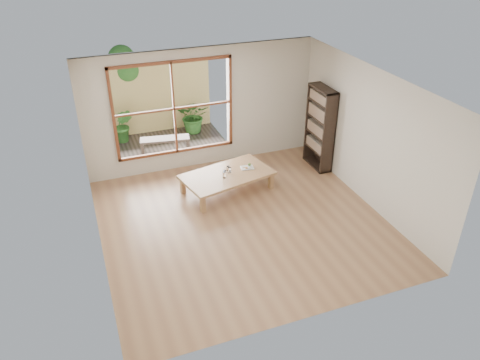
% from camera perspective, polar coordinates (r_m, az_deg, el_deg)
% --- Properties ---
extents(ground, '(5.00, 5.00, 0.00)m').
position_cam_1_polar(ground, '(8.60, 0.31, -5.10)').
color(ground, '#A47952').
rests_on(ground, ground).
extents(low_table, '(1.94, 1.36, 0.39)m').
position_cam_1_polar(low_table, '(9.36, -1.58, 0.52)').
color(low_table, tan).
rests_on(low_table, ground).
extents(floor_cushion, '(0.68, 0.68, 0.09)m').
position_cam_1_polar(floor_cushion, '(9.86, -3.43, 0.14)').
color(floor_cushion, beige).
rests_on(floor_cushion, ground).
extents(bookshelf, '(0.29, 0.81, 1.80)m').
position_cam_1_polar(bookshelf, '(10.23, 9.72, 6.25)').
color(bookshelf, '#31241B').
rests_on(bookshelf, ground).
extents(glass_tall, '(0.07, 0.07, 0.13)m').
position_cam_1_polar(glass_tall, '(9.17, -1.91, 0.64)').
color(glass_tall, silver).
rests_on(glass_tall, low_table).
extents(glass_mid, '(0.07, 0.07, 0.10)m').
position_cam_1_polar(glass_mid, '(9.37, -1.29, 1.23)').
color(glass_mid, silver).
rests_on(glass_mid, low_table).
extents(glass_short, '(0.07, 0.07, 0.09)m').
position_cam_1_polar(glass_short, '(9.44, -1.46, 1.44)').
color(glass_short, silver).
rests_on(glass_short, low_table).
extents(glass_small, '(0.06, 0.06, 0.07)m').
position_cam_1_polar(glass_small, '(9.33, -1.86, 0.98)').
color(glass_small, silver).
rests_on(glass_small, low_table).
extents(food_tray, '(0.28, 0.22, 0.08)m').
position_cam_1_polar(food_tray, '(9.55, 0.93, 1.61)').
color(food_tray, white).
rests_on(food_tray, low_table).
extents(deck, '(2.80, 2.00, 0.05)m').
position_cam_1_polar(deck, '(11.44, -8.90, 4.00)').
color(deck, '#372E28').
rests_on(deck, ground).
extents(garden_bench, '(1.17, 0.51, 0.36)m').
position_cam_1_polar(garden_bench, '(11.01, -9.14, 4.78)').
color(garden_bench, '#31241B').
rests_on(garden_bench, deck).
extents(bamboo_fence, '(2.80, 0.06, 1.80)m').
position_cam_1_polar(bamboo_fence, '(12.00, -10.32, 9.82)').
color(bamboo_fence, tan).
rests_on(bamboo_fence, ground).
extents(shrub_right, '(0.99, 0.93, 0.87)m').
position_cam_1_polar(shrub_right, '(11.94, -5.64, 7.80)').
color(shrub_right, '#335E22').
rests_on(shrub_right, deck).
extents(shrub_left, '(0.57, 0.52, 0.85)m').
position_cam_1_polar(shrub_left, '(11.69, -14.04, 6.47)').
color(shrub_left, '#335E22').
rests_on(shrub_left, deck).
extents(garden_tree, '(1.04, 0.85, 2.22)m').
position_cam_1_polar(garden_tree, '(11.97, -14.18, 13.02)').
color(garden_tree, '#4C3D2D').
rests_on(garden_tree, ground).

